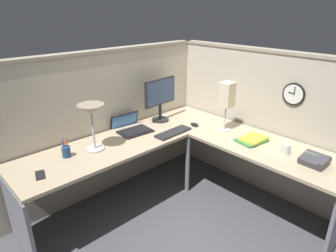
% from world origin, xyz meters
% --- Properties ---
extents(ground_plane, '(6.80, 6.80, 0.00)m').
position_xyz_m(ground_plane, '(0.00, 0.00, 0.00)').
color(ground_plane, '#47474C').
extents(cubicle_wall_back, '(2.57, 0.12, 1.58)m').
position_xyz_m(cubicle_wall_back, '(-0.36, 0.87, 0.79)').
color(cubicle_wall_back, '#B7AD99').
rests_on(cubicle_wall_back, ground).
extents(cubicle_wall_right, '(0.12, 2.37, 1.58)m').
position_xyz_m(cubicle_wall_right, '(0.87, -0.27, 0.79)').
color(cubicle_wall_right, '#B7AD99').
rests_on(cubicle_wall_right, ground).
extents(desk, '(2.35, 2.15, 0.73)m').
position_xyz_m(desk, '(-0.15, -0.05, 0.63)').
color(desk, tan).
rests_on(desk, ground).
extents(monitor, '(0.46, 0.20, 0.50)m').
position_xyz_m(monitor, '(0.19, 0.64, 1.02)').
color(monitor, '#232326').
rests_on(monitor, desk).
extents(laptop, '(0.37, 0.41, 0.22)m').
position_xyz_m(laptop, '(-0.24, 0.66, 0.75)').
color(laptop, black).
rests_on(laptop, desk).
extents(keyboard, '(0.43, 0.16, 0.02)m').
position_xyz_m(keyboard, '(0.03, 0.26, 0.74)').
color(keyboard, '#232326').
rests_on(keyboard, desk).
extents(computer_mouse, '(0.06, 0.10, 0.03)m').
position_xyz_m(computer_mouse, '(0.35, 0.25, 0.75)').
color(computer_mouse, black).
rests_on(computer_mouse, desk).
extents(desk_lamp_dome, '(0.24, 0.24, 0.44)m').
position_xyz_m(desk_lamp_dome, '(-0.77, 0.49, 1.09)').
color(desk_lamp_dome, '#B7BABF').
rests_on(desk_lamp_dome, desk).
extents(pen_cup, '(0.08, 0.08, 0.18)m').
position_xyz_m(pen_cup, '(-1.03, 0.54, 0.78)').
color(pen_cup, navy).
rests_on(pen_cup, desk).
extents(cell_phone, '(0.11, 0.16, 0.01)m').
position_xyz_m(cell_phone, '(-1.32, 0.39, 0.73)').
color(cell_phone, black).
rests_on(cell_phone, desk).
extents(office_phone, '(0.20, 0.21, 0.11)m').
position_xyz_m(office_phone, '(0.44, -1.04, 0.77)').
color(office_phone, '#38383D').
rests_on(office_phone, desk).
extents(book_stack, '(0.31, 0.26, 0.04)m').
position_xyz_m(book_stack, '(0.46, -0.42, 0.75)').
color(book_stack, '#3F7F4C').
rests_on(book_stack, desk).
extents(desk_lamp_paper, '(0.13, 0.13, 0.53)m').
position_xyz_m(desk_lamp_paper, '(0.50, -0.06, 1.11)').
color(desk_lamp_paper, '#B7BABF').
rests_on(desk_lamp_paper, desk).
extents(coffee_mug, '(0.08, 0.08, 0.10)m').
position_xyz_m(coffee_mug, '(0.45, -0.77, 0.78)').
color(coffee_mug, silver).
rests_on(coffee_mug, desk).
extents(wall_clock, '(0.04, 0.22, 0.22)m').
position_xyz_m(wall_clock, '(0.82, -0.61, 1.19)').
color(wall_clock, black).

